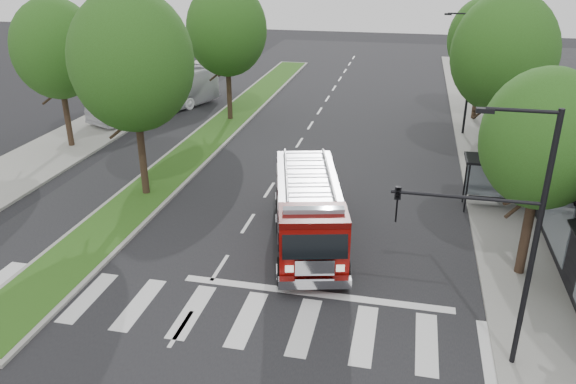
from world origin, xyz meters
name	(u,v)px	position (x,y,z in m)	size (l,w,h in m)	color
ground	(220,268)	(0.00, 0.00, 0.00)	(140.00, 140.00, 0.00)	black
sidewalk_right	(515,194)	(12.50, 10.00, 0.07)	(5.00, 80.00, 0.15)	gray
sidewalk_left	(46,156)	(-14.50, 10.00, 0.07)	(5.00, 80.00, 0.15)	gray
median	(222,127)	(-6.00, 18.00, 0.08)	(3.00, 50.00, 0.15)	gray
bus_shelter	(499,169)	(11.20, 8.15, 2.04)	(3.20, 1.60, 2.61)	black
tree_right_near	(544,140)	(11.50, 2.00, 5.51)	(4.40, 4.40, 8.05)	black
tree_right_mid	(504,54)	(11.50, 14.00, 6.49)	(5.60, 5.60, 9.72)	black
tree_right_far	(484,39)	(11.50, 24.00, 5.84)	(5.00, 5.00, 8.73)	black
tree_median_near	(132,61)	(-6.00, 6.00, 6.81)	(5.80, 5.80, 10.16)	black
tree_median_far	(227,30)	(-6.00, 20.00, 6.49)	(5.60, 5.60, 9.72)	black
tree_left_mid	(56,49)	(-14.00, 12.00, 6.16)	(5.20, 5.20, 9.16)	black
streetlight_right_near	(504,225)	(9.61, -3.50, 4.67)	(4.08, 0.22, 8.00)	black
streetlight_right_far	(468,69)	(10.35, 20.00, 4.48)	(2.11, 0.20, 8.00)	black
fire_engine	(308,211)	(3.01, 2.92, 1.45)	(4.60, 9.10, 3.03)	#4E0604
city_bus	(157,93)	(-12.00, 20.68, 1.56)	(2.61, 11.17, 3.11)	white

